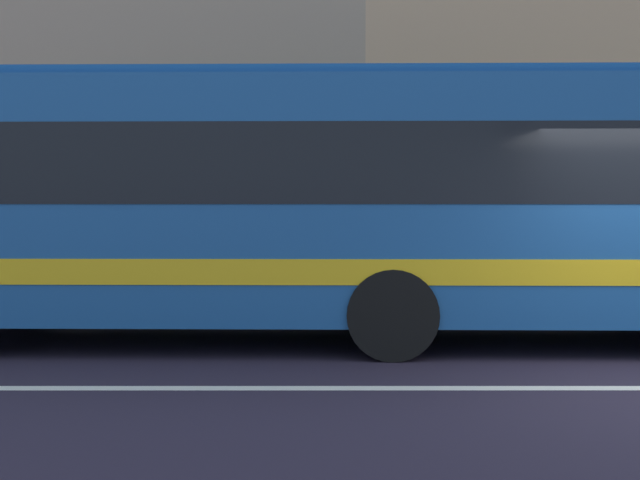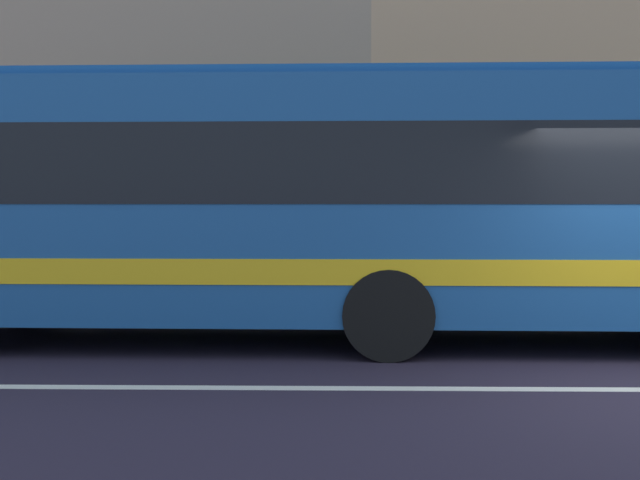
# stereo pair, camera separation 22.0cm
# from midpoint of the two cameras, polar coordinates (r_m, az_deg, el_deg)

# --- Properties ---
(hedge_row_far) EXTENTS (18.25, 1.10, 1.03)m
(hedge_row_far) POSITION_cam_midpoint_polar(r_m,az_deg,el_deg) (14.60, 20.76, -2.21)
(hedge_row_far) COLOR #285C1D
(hedge_row_far) RESTS_ON ground_plane
(transit_bus) EXTENTS (10.72, 2.76, 3.23)m
(transit_bus) POSITION_cam_midpoint_polar(r_m,az_deg,el_deg) (9.76, 0.22, 3.05)
(transit_bus) COLOR #1A4D8C
(transit_bus) RESTS_ON ground_plane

